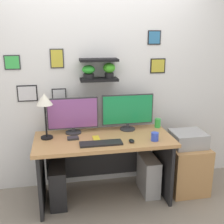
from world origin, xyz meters
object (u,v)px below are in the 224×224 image
object	(u,v)px
monitor_right	(128,111)
computer_mouse	(132,141)
coffee_mug	(155,137)
computer_tower_right	(148,175)
monitor_left	(73,115)
cell_phone	(96,138)
desk_lamp	(45,103)
water_cup	(158,123)
keyboard	(101,143)
drawer_cabinet	(186,167)
printer	(188,139)
desk	(103,154)
computer_tower_left	(58,185)
scissors_tray	(73,138)

from	to	relation	value
monitor_right	computer_mouse	distance (m)	0.46
coffee_mug	computer_tower_right	size ratio (longest dim) A/B	0.20
monitor_left	computer_mouse	xyz separation A→B (m)	(0.58, -0.40, -0.20)
monitor_right	cell_phone	bearing A→B (deg)	-150.24
desk_lamp	water_cup	world-z (taller)	desk_lamp
keyboard	desk_lamp	world-z (taller)	desk_lamp
cell_phone	drawer_cabinet	distance (m)	1.19
monitor_right	printer	xyz separation A→B (m)	(0.68, -0.20, -0.32)
monitor_left	keyboard	world-z (taller)	monitor_left
monitor_left	keyboard	distance (m)	0.51
desk	monitor_left	distance (m)	0.56
monitor_right	computer_tower_right	distance (m)	0.81
computer_tower_left	printer	bearing A→B (deg)	0.53
computer_mouse	computer_tower_left	xyz separation A→B (m)	(-0.79, 0.19, -0.54)
drawer_cabinet	desk	bearing A→B (deg)	177.95
cell_phone	monitor_left	bearing A→B (deg)	133.92
desk_lamp	monitor_left	bearing A→B (deg)	22.29
printer	computer_tower_right	distance (m)	0.63
cell_phone	computer_tower_right	size ratio (longest dim) A/B	0.31
scissors_tray	computer_tower_right	size ratio (longest dim) A/B	0.27
keyboard	desk	bearing A→B (deg)	75.70
desk_lamp	coffee_mug	bearing A→B (deg)	-13.98
monitor_left	cell_phone	size ratio (longest dim) A/B	4.09
monitor_left	drawer_cabinet	bearing A→B (deg)	-8.62
drawer_cabinet	printer	world-z (taller)	printer
computer_mouse	scissors_tray	world-z (taller)	computer_mouse
computer_tower_left	desk_lamp	bearing A→B (deg)	133.64
desk_lamp	computer_tower_left	xyz separation A→B (m)	(0.09, -0.09, -0.92)
desk_lamp	printer	xyz separation A→B (m)	(1.61, -0.08, -0.49)
coffee_mug	desk	bearing A→B (deg)	155.45
scissors_tray	drawer_cabinet	xyz separation A→B (m)	(1.34, -0.00, -0.48)
computer_tower_left	keyboard	bearing A→B (deg)	-21.30
computer_mouse	computer_tower_right	size ratio (longest dim) A/B	0.20
desk_lamp	computer_tower_right	world-z (taller)	desk_lamp
desk	cell_phone	size ratio (longest dim) A/B	10.75
desk	monitor_right	xyz separation A→B (m)	(0.32, 0.16, 0.44)
monitor_right	computer_tower_left	world-z (taller)	monitor_right
monitor_right	scissors_tray	xyz separation A→B (m)	(-0.65, -0.20, -0.21)
water_cup	printer	xyz separation A→B (m)	(0.31, -0.20, -0.15)
keyboard	drawer_cabinet	xyz separation A→B (m)	(1.06, 0.19, -0.48)
desk_lamp	monitor_right	bearing A→B (deg)	7.36
coffee_mug	scissors_tray	size ratio (longest dim) A/B	0.75
water_cup	printer	size ratio (longest dim) A/B	0.29
scissors_tray	printer	size ratio (longest dim) A/B	0.32
monitor_left	drawer_cabinet	size ratio (longest dim) A/B	1.01
drawer_cabinet	printer	distance (m)	0.37
desk	keyboard	size ratio (longest dim) A/B	3.42
monitor_right	printer	size ratio (longest dim) A/B	1.60
coffee_mug	water_cup	distance (m)	0.44
computer_tower_right	scissors_tray	bearing A→B (deg)	-179.02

